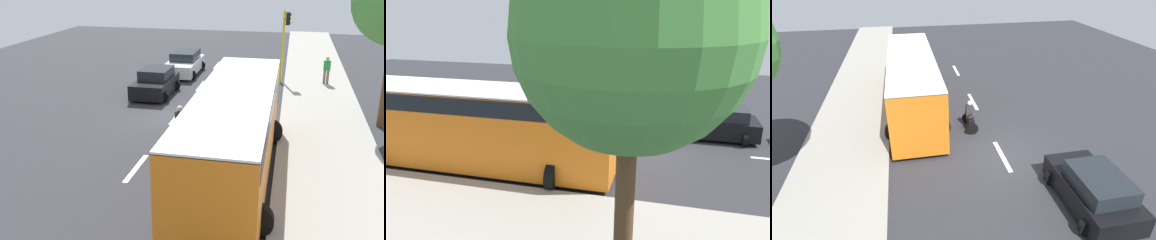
{
  "view_description": "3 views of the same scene",
  "coord_description": "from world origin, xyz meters",
  "views": [
    {
      "loc": [
        5.31,
        -20.21,
        7.2
      ],
      "look_at": [
        1.34,
        -2.52,
        0.81
      ],
      "focal_mm": 41.84,
      "sensor_mm": 36.0,
      "label": 1
    },
    {
      "loc": [
        15.55,
        1.42,
        6.15
      ],
      "look_at": [
        0.74,
        -2.45,
        1.28
      ],
      "focal_mm": 34.57,
      "sensor_mm": 36.0,
      "label": 2
    },
    {
      "loc": [
        3.94,
        10.82,
        7.96
      ],
      "look_at": [
        1.32,
        -2.22,
        0.83
      ],
      "focal_mm": 28.61,
      "sensor_mm": 36.0,
      "label": 3
    }
  ],
  "objects": [
    {
      "name": "street_tree_center",
      "position": [
        9.59,
        0.73,
        5.65
      ],
      "size": [
        3.88,
        3.88,
        7.63
      ],
      "color": "brown",
      "rests_on": "ground"
    },
    {
      "name": "lane_stripe_far_north",
      "position": [
        0.0,
        -12.0,
        0.01
      ],
      "size": [
        0.2,
        2.4,
        0.01
      ],
      "primitive_type": "cube",
      "color": "white",
      "rests_on": "ground"
    },
    {
      "name": "motorcycle",
      "position": [
        0.9,
        -2.82,
        0.64
      ],
      "size": [
        0.6,
        1.3,
        1.53
      ],
      "color": "black",
      "rests_on": "ground"
    },
    {
      "name": "car_black",
      "position": [
        -2.16,
        3.54,
        0.71
      ],
      "size": [
        2.32,
        3.84,
        1.52
      ],
      "color": "black",
      "rests_on": "ground"
    },
    {
      "name": "ground_plane",
      "position": [
        0.0,
        0.0,
        -0.05
      ],
      "size": [
        40.0,
        60.0,
        0.1
      ],
      "primitive_type": "cube",
      "color": "#2D2D33"
    },
    {
      "name": "sidewalk",
      "position": [
        7.0,
        0.0,
        0.07
      ],
      "size": [
        4.0,
        60.0,
        0.15
      ],
      "primitive_type": "cube",
      "color": "#9E998E",
      "rests_on": "ground"
    },
    {
      "name": "lane_stripe_north",
      "position": [
        0.0,
        -6.0,
        0.01
      ],
      "size": [
        0.2,
        2.4,
        0.01
      ],
      "primitive_type": "cube",
      "color": "white",
      "rests_on": "ground"
    },
    {
      "name": "city_bus",
      "position": [
        3.59,
        -5.86,
        1.85
      ],
      "size": [
        3.2,
        11.0,
        3.16
      ],
      "color": "orange",
      "rests_on": "ground"
    },
    {
      "name": "lane_stripe_mid",
      "position": [
        0.0,
        0.0,
        0.01
      ],
      "size": [
        0.2,
        2.4,
        0.01
      ],
      "primitive_type": "cube",
      "color": "white",
      "rests_on": "ground"
    }
  ]
}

